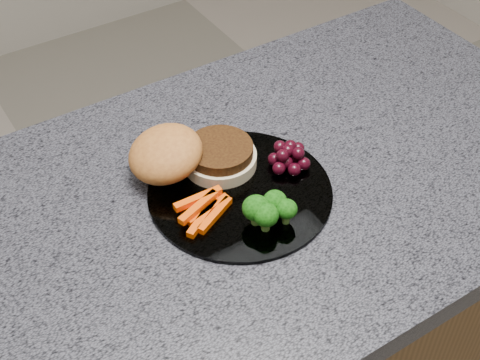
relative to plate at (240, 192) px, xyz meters
name	(u,v)px	position (x,y,z in m)	size (l,w,h in m)	color
countertop	(219,210)	(-0.03, 0.00, -0.02)	(1.20, 0.60, 0.04)	#53535E
plate	(240,192)	(0.00, 0.00, 0.00)	(0.26, 0.26, 0.01)	white
burger	(185,157)	(-0.04, 0.08, 0.03)	(0.19, 0.14, 0.06)	beige
carrot_sticks	(203,209)	(-0.07, -0.01, 0.01)	(0.08, 0.06, 0.02)	#FD4E04
broccoli	(268,209)	(0.00, -0.07, 0.03)	(0.07, 0.05, 0.04)	#4E7E2D
grape_bunch	(289,156)	(0.09, 0.01, 0.02)	(0.07, 0.06, 0.03)	black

